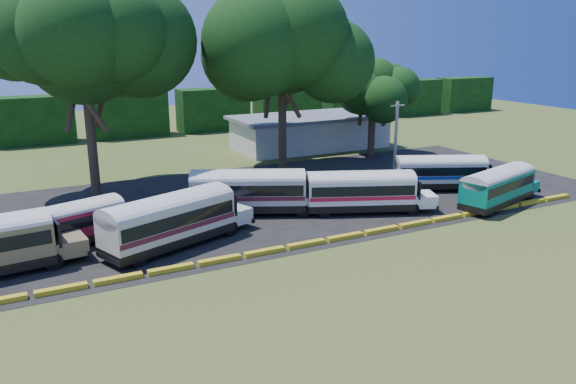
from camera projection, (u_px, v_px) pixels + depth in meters
name	position (u px, v px, depth m)	size (l,w,h in m)	color
ground	(293.00, 255.00, 35.16)	(160.00, 160.00, 0.00)	#38541C
asphalt_strip	(236.00, 204.00, 45.90)	(64.00, 24.00, 0.02)	black
curb	(286.00, 248.00, 35.98)	(53.70, 0.45, 0.30)	gold
terminal_building	(310.00, 131.00, 68.23)	(19.00, 9.00, 4.00)	silver
treeline_backdrop	(129.00, 115.00, 75.55)	(130.00, 4.00, 6.00)	black
bus_red	(70.00, 222.00, 36.20)	(9.12, 4.91, 2.92)	black
bus_cream_west	(172.00, 218.00, 35.97)	(11.09, 6.32, 3.57)	black
bus_cream_east	(251.00, 189.00, 42.87)	(10.74, 6.82, 3.50)	black
bus_white_red	(363.00, 189.00, 43.20)	(10.24, 6.06, 3.30)	black
bus_white_blue	(442.00, 171.00, 49.59)	(9.66, 6.05, 3.14)	black
bus_teal	(499.00, 185.00, 44.78)	(9.83, 4.89, 3.14)	black
tree_west	(82.00, 45.00, 44.88)	(13.07, 13.07, 17.38)	#37251B
tree_center	(282.00, 43.00, 52.70)	(13.33, 13.33, 17.55)	#37251B
tree_east	(373.00, 84.00, 62.04)	(7.64, 7.64, 11.02)	#37251B
utility_pole	(396.00, 139.00, 53.28)	(1.60, 0.30, 7.35)	gray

